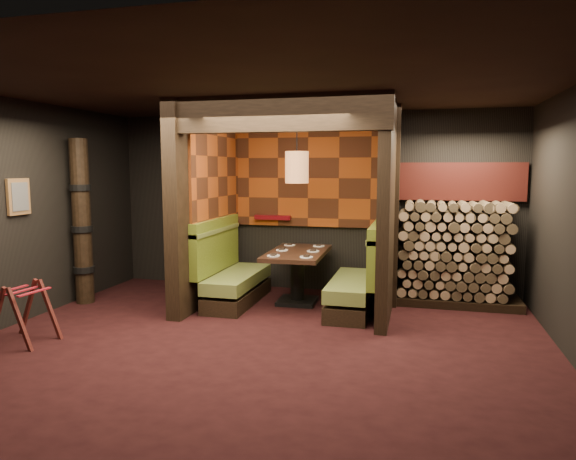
# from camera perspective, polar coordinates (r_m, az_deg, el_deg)

# --- Properties ---
(floor) EXTENTS (6.50, 5.50, 0.02)m
(floor) POSITION_cam_1_polar(r_m,az_deg,el_deg) (5.95, -3.19, -12.66)
(floor) COLOR black
(floor) RESTS_ON ground
(ceiling) EXTENTS (6.50, 5.50, 0.02)m
(ceiling) POSITION_cam_1_polar(r_m,az_deg,el_deg) (5.67, -3.39, 15.80)
(ceiling) COLOR black
(ceiling) RESTS_ON ground
(wall_back) EXTENTS (6.50, 0.02, 2.85)m
(wall_back) POSITION_cam_1_polar(r_m,az_deg,el_deg) (8.30, 2.51, 3.07)
(wall_back) COLOR black
(wall_back) RESTS_ON ground
(wall_front) EXTENTS (6.50, 0.02, 2.85)m
(wall_front) POSITION_cam_1_polar(r_m,az_deg,el_deg) (3.14, -18.78, -3.71)
(wall_front) COLOR black
(wall_front) RESTS_ON ground
(wall_left) EXTENTS (0.02, 5.50, 2.85)m
(wall_left) POSITION_cam_1_polar(r_m,az_deg,el_deg) (7.31, -28.44, 1.71)
(wall_left) COLOR black
(wall_left) RESTS_ON ground
(partition_left) EXTENTS (0.20, 2.20, 2.85)m
(partition_left) POSITION_cam_1_polar(r_m,az_deg,el_deg) (7.65, -9.19, 2.66)
(partition_left) COLOR black
(partition_left) RESTS_ON floor
(partition_right) EXTENTS (0.15, 2.10, 2.85)m
(partition_right) POSITION_cam_1_polar(r_m,az_deg,el_deg) (7.07, 11.08, 2.27)
(partition_right) COLOR black
(partition_right) RESTS_ON floor
(header_beam) EXTENTS (2.85, 0.18, 0.44)m
(header_beam) POSITION_cam_1_polar(r_m,az_deg,el_deg) (6.31, -1.61, 12.80)
(header_beam) COLOR black
(header_beam) RESTS_ON partition_left
(tapa_back_panel) EXTENTS (2.40, 0.06, 1.55)m
(tapa_back_panel) POSITION_cam_1_polar(r_m,az_deg,el_deg) (8.23, 2.28, 5.79)
(tapa_back_panel) COLOR #923C12
(tapa_back_panel) RESTS_ON wall_back
(tapa_side_panel) EXTENTS (0.04, 1.85, 1.45)m
(tapa_side_panel) POSITION_cam_1_polar(r_m,az_deg,el_deg) (7.74, -7.92, 5.88)
(tapa_side_panel) COLOR #923C12
(tapa_side_panel) RESTS_ON partition_left
(lacquer_shelf) EXTENTS (0.60, 0.12, 0.07)m
(lacquer_shelf) POSITION_cam_1_polar(r_m,az_deg,el_deg) (8.35, -1.69, 1.41)
(lacquer_shelf) COLOR #60080F
(lacquer_shelf) RESTS_ON wall_back
(booth_bench_left) EXTENTS (0.68, 1.60, 1.14)m
(booth_bench_left) POSITION_cam_1_polar(r_m,az_deg,el_deg) (7.65, -6.36, -5.06)
(booth_bench_left) COLOR black
(booth_bench_left) RESTS_ON floor
(booth_bench_right) EXTENTS (0.68, 1.60, 1.14)m
(booth_bench_right) POSITION_cam_1_polar(r_m,az_deg,el_deg) (7.21, 7.93, -5.82)
(booth_bench_right) COLOR black
(booth_bench_right) RESTS_ON floor
(dining_table) EXTENTS (0.83, 1.49, 0.78)m
(dining_table) POSITION_cam_1_polar(r_m,az_deg,el_deg) (7.52, 1.06, -4.12)
(dining_table) COLOR black
(dining_table) RESTS_ON floor
(place_settings) EXTENTS (0.67, 1.20, 0.03)m
(place_settings) POSITION_cam_1_polar(r_m,az_deg,el_deg) (7.48, 1.06, -2.27)
(place_settings) COLOR white
(place_settings) RESTS_ON dining_table
(pendant_lamp) EXTENTS (0.33, 0.33, 1.09)m
(pendant_lamp) POSITION_cam_1_polar(r_m,az_deg,el_deg) (7.33, 0.99, 6.99)
(pendant_lamp) COLOR #AD6C3D
(pendant_lamp) RESTS_ON ceiling
(framed_picture) EXTENTS (0.05, 0.36, 0.46)m
(framed_picture) POSITION_cam_1_polar(r_m,az_deg,el_deg) (7.34, -27.75, 3.30)
(framed_picture) COLOR olive
(framed_picture) RESTS_ON wall_left
(luggage_rack) EXTENTS (0.71, 0.53, 0.73)m
(luggage_rack) POSITION_cam_1_polar(r_m,az_deg,el_deg) (6.64, -27.28, -7.97)
(luggage_rack) COLOR #471713
(luggage_rack) RESTS_ON floor
(totem_column) EXTENTS (0.31, 0.31, 2.40)m
(totem_column) POSITION_cam_1_polar(r_m,az_deg,el_deg) (8.04, -21.93, 0.74)
(totem_column) COLOR black
(totem_column) RESTS_ON floor
(firewood_stack) EXTENTS (1.73, 0.70, 1.50)m
(firewood_stack) POSITION_cam_1_polar(r_m,az_deg,el_deg) (7.81, 18.49, -2.51)
(firewood_stack) COLOR black
(firewood_stack) RESTS_ON floor
(mosaic_header) EXTENTS (1.83, 0.10, 0.56)m
(mosaic_header) POSITION_cam_1_polar(r_m,az_deg,el_deg) (8.04, 18.61, 5.13)
(mosaic_header) COLOR maroon
(mosaic_header) RESTS_ON wall_back
(bay_front_post) EXTENTS (0.08, 0.08, 2.85)m
(bay_front_post) POSITION_cam_1_polar(r_m,az_deg,el_deg) (7.33, 11.91, 2.41)
(bay_front_post) COLOR black
(bay_front_post) RESTS_ON floor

